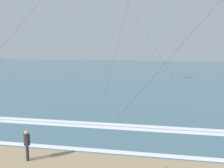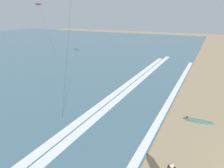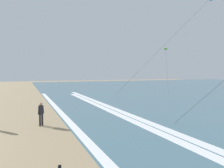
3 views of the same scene
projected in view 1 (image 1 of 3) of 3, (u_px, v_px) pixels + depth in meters
ocean_surface at (149, 73)px, 58.98m from camera, size 140.00×90.00×0.01m
wave_foam_shoreline at (80, 149)px, 15.92m from camera, size 49.20×0.52×0.01m
wave_foam_mid_break at (138, 129)px, 19.63m from camera, size 49.86×0.70×0.01m
wave_foam_outer_break at (104, 124)px, 20.97m from camera, size 50.67×0.69×0.01m
surfer_left_far at (27, 142)px, 14.32m from camera, size 0.38×0.46×1.60m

